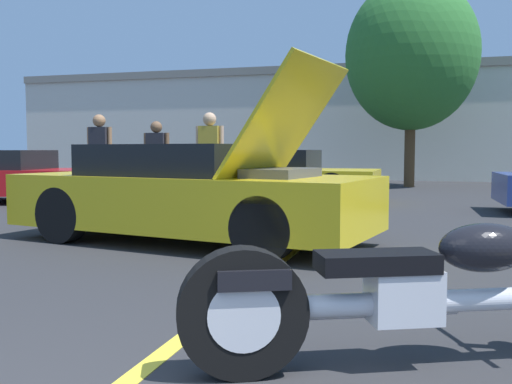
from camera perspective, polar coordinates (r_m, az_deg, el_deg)
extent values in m
cube|color=yellow|center=(4.41, -2.46, -10.70)|extent=(0.12, 5.15, 0.01)
cube|color=beige|center=(23.87, 13.68, 6.64)|extent=(32.00, 4.00, 4.40)
cube|color=gray|center=(24.04, 13.77, 11.53)|extent=(32.00, 4.20, 0.30)
cylinder|color=brown|center=(18.26, 15.11, 4.14)|extent=(0.32, 0.32, 2.32)
ellipsoid|color=#2D702D|center=(18.49, 15.29, 13.12)|extent=(4.00, 4.00, 4.60)
cylinder|color=black|center=(2.91, -1.38, -11.94)|extent=(0.67, 0.42, 0.66)
cylinder|color=silver|center=(2.91, -1.38, -11.94)|extent=(0.40, 0.30, 0.36)
cylinder|color=silver|center=(3.17, 17.03, -10.45)|extent=(1.59, 0.80, 0.12)
cube|color=silver|center=(3.10, 14.52, -9.96)|extent=(0.43, 0.37, 0.28)
ellipsoid|color=black|center=(3.25, 21.91, -5.17)|extent=(0.57, 0.46, 0.26)
cube|color=black|center=(3.01, 11.95, -6.85)|extent=(0.66, 0.49, 0.10)
cube|color=black|center=(2.87, -0.39, -8.44)|extent=(0.42, 0.35, 0.10)
cylinder|color=silver|center=(3.13, 8.55, -11.64)|extent=(1.21, 0.61, 0.09)
cube|color=yellow|center=(7.08, -6.47, -0.90)|extent=(4.71, 2.60, 0.64)
cube|color=black|center=(7.16, -7.69, 3.22)|extent=(2.28, 1.96, 0.38)
cylinder|color=black|center=(5.74, 0.72, -3.74)|extent=(0.72, 0.35, 0.69)
cylinder|color=black|center=(7.16, 6.32, -2.18)|extent=(0.72, 0.35, 0.69)
cylinder|color=black|center=(7.39, -18.84, -2.18)|extent=(0.72, 0.35, 0.69)
cylinder|color=black|center=(8.54, -11.27, -1.20)|extent=(0.72, 0.35, 0.69)
cube|color=yellow|center=(6.44, 2.98, 7.16)|extent=(1.22, 1.79, 1.30)
cube|color=#4C4C51|center=(6.46, 2.58, 1.13)|extent=(0.78, 1.08, 0.28)
cube|color=red|center=(13.69, -23.61, 1.01)|extent=(4.52, 2.53, 0.53)
cylinder|color=black|center=(12.34, -20.20, 0.28)|extent=(0.72, 0.33, 0.69)
cylinder|color=black|center=(13.81, -17.12, 0.74)|extent=(0.72, 0.33, 0.69)
cube|color=yellow|center=(12.93, 2.33, 1.15)|extent=(4.42, 1.99, 0.52)
cube|color=black|center=(12.96, 1.59, 3.27)|extent=(2.01, 1.75, 0.43)
cylinder|color=black|center=(11.83, 7.62, 0.31)|extent=(0.69, 0.24, 0.68)
cylinder|color=black|center=(13.47, 8.84, 0.77)|extent=(0.69, 0.24, 0.68)
cylinder|color=black|center=(12.58, -4.65, 0.56)|extent=(0.69, 0.24, 0.68)
cylinder|color=black|center=(14.14, -2.10, 0.98)|extent=(0.69, 0.24, 0.68)
cylinder|color=#333338|center=(11.30, -15.72, 0.50)|extent=(0.12, 0.12, 0.88)
cylinder|color=#333338|center=(11.19, -14.85, 0.49)|extent=(0.12, 0.12, 0.88)
cube|color=#26262D|center=(11.22, -15.37, 4.51)|extent=(0.36, 0.20, 0.70)
cylinder|color=#9E704C|center=(11.34, -16.32, 4.66)|extent=(0.08, 0.08, 0.63)
cylinder|color=#9E704C|center=(11.11, -14.40, 4.71)|extent=(0.08, 0.08, 0.63)
sphere|color=#9E704C|center=(11.24, -15.42, 6.89)|extent=(0.24, 0.24, 0.24)
cylinder|color=gray|center=(10.15, -5.15, 0.23)|extent=(0.12, 0.12, 0.87)
cylinder|color=gray|center=(10.08, -4.09, 0.20)|extent=(0.12, 0.12, 0.87)
cube|color=#B29933|center=(10.09, -4.65, 4.65)|extent=(0.36, 0.20, 0.69)
cylinder|color=tan|center=(10.17, -5.81, 4.83)|extent=(0.08, 0.08, 0.62)
cylinder|color=tan|center=(10.01, -3.47, 4.85)|extent=(0.08, 0.08, 0.62)
sphere|color=tan|center=(10.10, -4.66, 7.28)|extent=(0.24, 0.24, 0.24)
cylinder|color=#38476B|center=(11.03, -10.33, 0.35)|extent=(0.12, 0.12, 0.82)
cylinder|color=#38476B|center=(10.95, -9.39, 0.33)|extent=(0.12, 0.12, 0.82)
cube|color=#26262D|center=(10.96, -9.91, 4.15)|extent=(0.36, 0.20, 0.65)
cylinder|color=brown|center=(11.06, -10.94, 4.31)|extent=(0.08, 0.08, 0.58)
cylinder|color=brown|center=(10.87, -8.87, 4.34)|extent=(0.08, 0.08, 0.58)
sphere|color=brown|center=(10.97, -9.94, 6.42)|extent=(0.22, 0.22, 0.22)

